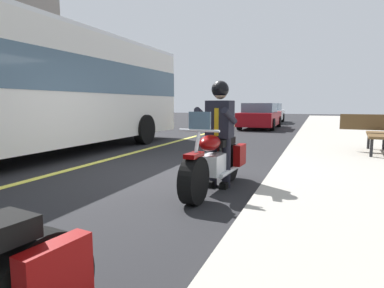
% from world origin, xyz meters
% --- Properties ---
extents(ground_plane, '(80.00, 80.00, 0.00)m').
position_xyz_m(ground_plane, '(0.00, 0.00, 0.00)').
color(ground_plane, black).
extents(lane_center_stripe, '(60.00, 0.16, 0.01)m').
position_xyz_m(lane_center_stripe, '(0.00, -2.00, 0.01)').
color(lane_center_stripe, '#E5DB4C').
rests_on(lane_center_stripe, ground_plane).
extents(motorcycle_main, '(2.22, 0.65, 1.26)m').
position_xyz_m(motorcycle_main, '(0.75, 1.27, 0.45)').
color(motorcycle_main, black).
rests_on(motorcycle_main, ground_plane).
extents(rider_main, '(0.64, 0.57, 1.74)m').
position_xyz_m(rider_main, '(0.56, 1.28, 1.04)').
color(rider_main, black).
rests_on(rider_main, ground_plane).
extents(bus_near, '(11.05, 2.70, 3.30)m').
position_xyz_m(bus_near, '(-0.74, -3.90, 1.87)').
color(bus_near, white).
rests_on(bus_near, ground_plane).
extents(car_silver, '(4.60, 1.92, 1.40)m').
position_xyz_m(car_silver, '(-12.49, -0.20, 0.69)').
color(car_silver, maroon).
rests_on(car_silver, ground_plane).
extents(car_dark, '(4.60, 1.92, 1.40)m').
position_xyz_m(car_dark, '(-18.19, -0.54, 0.69)').
color(car_dark, white).
rests_on(car_dark, ground_plane).
extents(bench_sidewalk, '(1.84, 1.80, 0.95)m').
position_xyz_m(bench_sidewalk, '(-3.57, 4.21, 0.71)').
color(bench_sidewalk, brown).
rests_on(bench_sidewalk, sidewalk_curb).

